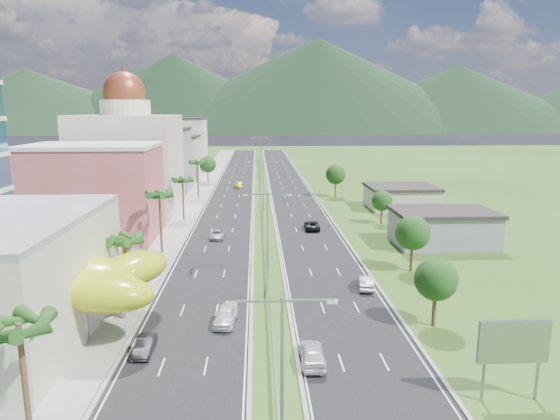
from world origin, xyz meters
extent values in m
plane|color=#2D5119|center=(0.00, 0.00, 0.00)|extent=(500.00, 500.00, 0.00)
cube|color=black|center=(-7.50, 90.00, 0.02)|extent=(11.00, 260.00, 0.04)
cube|color=black|center=(7.50, 90.00, 0.02)|extent=(11.00, 260.00, 0.04)
cube|color=gray|center=(-17.00, 90.00, 0.06)|extent=(7.00, 260.00, 0.12)
cube|color=gray|center=(0.00, 72.00, 0.62)|extent=(0.08, 216.00, 0.28)
cube|color=gray|center=(0.00, 174.00, 0.35)|extent=(0.10, 0.12, 0.70)
cylinder|color=gray|center=(0.00, -25.00, 5.50)|extent=(0.20, 0.20, 11.00)
cube|color=gray|center=(-1.44, -25.00, 10.80)|extent=(2.88, 0.12, 0.12)
cube|color=gray|center=(1.44, -25.00, 10.80)|extent=(2.88, 0.12, 0.12)
cube|color=silver|center=(-2.72, -25.00, 10.70)|extent=(0.60, 0.25, 0.18)
cube|color=silver|center=(2.72, -25.00, 10.70)|extent=(0.60, 0.25, 0.18)
cylinder|color=gray|center=(0.00, 10.00, 5.50)|extent=(0.20, 0.20, 11.00)
cube|color=gray|center=(-1.44, 10.00, 10.80)|extent=(2.88, 0.12, 0.12)
cube|color=gray|center=(1.44, 10.00, 10.80)|extent=(2.88, 0.12, 0.12)
cube|color=silver|center=(-2.72, 10.00, 10.70)|extent=(0.60, 0.25, 0.18)
cube|color=silver|center=(2.72, 10.00, 10.70)|extent=(0.60, 0.25, 0.18)
cylinder|color=gray|center=(0.00, 50.00, 5.50)|extent=(0.20, 0.20, 11.00)
cube|color=gray|center=(-1.44, 50.00, 10.80)|extent=(2.88, 0.12, 0.12)
cube|color=gray|center=(1.44, 50.00, 10.80)|extent=(2.88, 0.12, 0.12)
cube|color=silver|center=(-2.72, 50.00, 10.70)|extent=(0.60, 0.25, 0.18)
cube|color=silver|center=(2.72, 50.00, 10.70)|extent=(0.60, 0.25, 0.18)
cylinder|color=gray|center=(0.00, 95.00, 5.50)|extent=(0.20, 0.20, 11.00)
cube|color=gray|center=(-1.44, 95.00, 10.80)|extent=(2.88, 0.12, 0.12)
cube|color=gray|center=(1.44, 95.00, 10.80)|extent=(2.88, 0.12, 0.12)
cube|color=silver|center=(-2.72, 95.00, 10.70)|extent=(0.60, 0.25, 0.18)
cube|color=silver|center=(2.72, 95.00, 10.70)|extent=(0.60, 0.25, 0.18)
cylinder|color=gray|center=(0.00, 140.00, 5.50)|extent=(0.20, 0.20, 11.00)
cube|color=gray|center=(-1.44, 140.00, 10.80)|extent=(2.88, 0.12, 0.12)
cube|color=gray|center=(1.44, 140.00, 10.80)|extent=(2.88, 0.12, 0.12)
cube|color=silver|center=(-2.72, 140.00, 10.70)|extent=(0.60, 0.25, 0.18)
cube|color=silver|center=(2.72, 140.00, 10.70)|extent=(0.60, 0.25, 0.18)
cylinder|color=gray|center=(-24.00, -2.00, 2.00)|extent=(0.50, 0.50, 4.00)
cylinder|color=gray|center=(-17.00, -7.00, 2.00)|extent=(0.50, 0.50, 4.00)
cylinder|color=gray|center=(-21.00, -10.00, 2.00)|extent=(0.50, 0.50, 4.00)
cylinder|color=gray|center=(-15.00, -2.00, 2.00)|extent=(0.50, 0.50, 4.00)
cube|color=#B84B52|center=(-28.00, 32.00, 7.50)|extent=(20.00, 15.00, 15.00)
cube|color=beige|center=(-28.00, 55.00, 10.00)|extent=(20.00, 20.00, 20.00)
cylinder|color=beige|center=(-28.00, 55.00, 21.50)|extent=(10.00, 10.00, 3.00)
sphere|color=brown|center=(-28.00, 55.00, 24.50)|extent=(8.40, 8.40, 8.40)
cube|color=gray|center=(-27.00, 80.00, 8.00)|extent=(16.00, 15.00, 16.00)
cube|color=#B8B098|center=(-27.00, 102.00, 6.50)|extent=(16.00, 15.00, 13.00)
cube|color=silver|center=(-27.00, 125.00, 9.00)|extent=(16.00, 15.00, 18.00)
cylinder|color=gray|center=(15.00, -18.00, 1.60)|extent=(0.24, 0.24, 3.20)
cylinder|color=gray|center=(19.00, -18.00, 1.60)|extent=(0.24, 0.24, 3.20)
cube|color=#D85919|center=(17.00, -18.00, 4.60)|extent=(5.20, 0.35, 3.20)
cube|color=gray|center=(28.00, 25.00, 2.50)|extent=(15.00, 10.00, 5.00)
cube|color=#B8B098|center=(30.00, 55.00, 2.20)|extent=(14.00, 12.00, 4.40)
cylinder|color=#47301C|center=(-15.50, -22.00, 4.25)|extent=(0.36, 0.36, 8.50)
cylinder|color=#47301C|center=(-15.50, 2.00, 3.75)|extent=(0.36, 0.36, 7.50)
cylinder|color=#47301C|center=(-15.50, 22.00, 4.50)|extent=(0.36, 0.36, 9.00)
cylinder|color=#47301C|center=(-15.50, 45.00, 4.00)|extent=(0.36, 0.36, 8.00)
cylinder|color=#47301C|center=(-15.50, 70.00, 4.40)|extent=(0.36, 0.36, 8.80)
cylinder|color=#47301C|center=(-15.50, 95.00, 2.45)|extent=(0.40, 0.40, 4.90)
sphere|color=#1F4A17|center=(-15.50, 95.00, 5.60)|extent=(4.90, 4.90, 4.90)
cylinder|color=#47301C|center=(16.00, -5.00, 2.10)|extent=(0.40, 0.40, 4.20)
sphere|color=#1F4A17|center=(16.00, -5.00, 4.80)|extent=(4.20, 4.20, 4.20)
cylinder|color=#47301C|center=(19.00, 12.00, 2.27)|extent=(0.40, 0.40, 4.55)
sphere|color=#1F4A17|center=(19.00, 12.00, 5.20)|extent=(4.55, 4.55, 4.55)
cylinder|color=#47301C|center=(22.00, 40.00, 1.92)|extent=(0.40, 0.40, 3.85)
sphere|color=#1F4A17|center=(22.00, 40.00, 4.40)|extent=(3.85, 3.85, 3.85)
cylinder|color=#47301C|center=(18.00, 70.00, 2.45)|extent=(0.40, 0.40, 4.90)
sphere|color=#1F4A17|center=(18.00, 70.00, 5.60)|extent=(4.90, 4.90, 4.90)
imported|color=white|center=(-4.51, -3.65, 0.88)|extent=(2.54, 5.11, 1.67)
imported|color=black|center=(-11.21, -9.38, 0.73)|extent=(1.50, 4.19, 1.37)
imported|color=#A4A6AB|center=(-7.88, 30.36, 0.72)|extent=(2.52, 4.99, 1.35)
imported|color=gold|center=(-6.17, 85.85, 0.83)|extent=(2.41, 5.50, 1.57)
imported|color=silver|center=(3.20, -11.92, 0.91)|extent=(2.15, 5.16, 1.75)
imported|color=#A0A2A8|center=(11.52, 5.68, 0.82)|extent=(2.24, 4.90, 1.56)
imported|color=black|center=(8.45, 35.96, 0.82)|extent=(2.74, 5.69, 1.56)
imported|color=black|center=(-9.83, 12.09, 0.68)|extent=(0.74, 2.03, 1.27)
camera|label=1|loc=(-1.31, -50.33, 20.85)|focal=32.00mm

